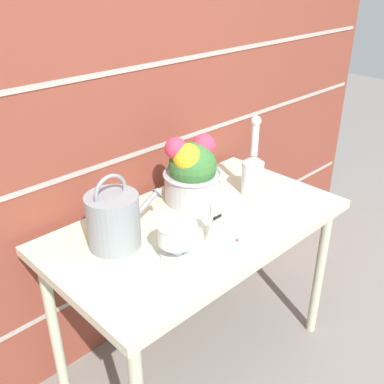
{
  "coord_description": "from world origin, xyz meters",
  "views": [
    {
      "loc": [
        -1.08,
        -1.07,
        1.66
      ],
      "look_at": [
        0.0,
        0.03,
        0.86
      ],
      "focal_mm": 42.0,
      "sensor_mm": 36.0,
      "label": 1
    }
  ],
  "objects_px": {
    "glass_decanter": "(253,170)",
    "figurine_vase": "(214,225)",
    "watering_can": "(114,220)",
    "crystal_pedestal_bowl": "(177,236)",
    "flower_planter": "(192,172)"
  },
  "relations": [
    {
      "from": "glass_decanter",
      "to": "figurine_vase",
      "type": "distance_m",
      "value": 0.42
    },
    {
      "from": "watering_can",
      "to": "figurine_vase",
      "type": "xyz_separation_m",
      "value": [
        0.27,
        -0.23,
        -0.04
      ]
    },
    {
      "from": "glass_decanter",
      "to": "crystal_pedestal_bowl",
      "type": "bearing_deg",
      "value": -167.6
    },
    {
      "from": "crystal_pedestal_bowl",
      "to": "watering_can",
      "type": "bearing_deg",
      "value": 117.83
    },
    {
      "from": "watering_can",
      "to": "crystal_pedestal_bowl",
      "type": "bearing_deg",
      "value": -62.17
    },
    {
      "from": "watering_can",
      "to": "flower_planter",
      "type": "xyz_separation_m",
      "value": [
        0.43,
        0.05,
        0.03
      ]
    },
    {
      "from": "flower_planter",
      "to": "glass_decanter",
      "type": "distance_m",
      "value": 0.27
    },
    {
      "from": "flower_planter",
      "to": "figurine_vase",
      "type": "height_order",
      "value": "flower_planter"
    },
    {
      "from": "crystal_pedestal_bowl",
      "to": "glass_decanter",
      "type": "distance_m",
      "value": 0.57
    },
    {
      "from": "glass_decanter",
      "to": "figurine_vase",
      "type": "xyz_separation_m",
      "value": [
        -0.4,
        -0.14,
        -0.05
      ]
    },
    {
      "from": "glass_decanter",
      "to": "watering_can",
      "type": "bearing_deg",
      "value": 172.7
    },
    {
      "from": "crystal_pedestal_bowl",
      "to": "flower_planter",
      "type": "distance_m",
      "value": 0.42
    },
    {
      "from": "crystal_pedestal_bowl",
      "to": "figurine_vase",
      "type": "bearing_deg",
      "value": -7.03
    },
    {
      "from": "watering_can",
      "to": "crystal_pedestal_bowl",
      "type": "height_order",
      "value": "watering_can"
    },
    {
      "from": "watering_can",
      "to": "flower_planter",
      "type": "height_order",
      "value": "flower_planter"
    }
  ]
}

